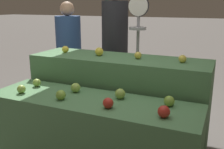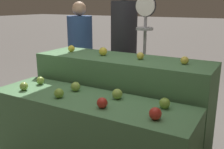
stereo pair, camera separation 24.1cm
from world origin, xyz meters
The scene contains 17 objects.
display_counter_front centered at (0.00, 0.00, 0.38)m, with size 1.84×0.55×0.75m, color #4C7A4C.
display_counter_back centered at (0.00, 0.60, 0.50)m, with size 1.84×0.55×1.01m, color #4C7A4C.
apple_front_0 centered at (-0.65, -0.11, 0.79)m, with size 0.08×0.08×0.08m, color #8EB247.
apple_front_1 centered at (-0.22, -0.11, 0.80)m, with size 0.08×0.08×0.08m, color #7AA338.
apple_front_2 centered at (0.22, -0.12, 0.80)m, with size 0.08×0.08×0.08m, color #AD281E.
apple_front_3 centered at (0.65, -0.11, 0.80)m, with size 0.09×0.09×0.09m, color #AD281E.
apple_front_4 centered at (-0.65, 0.10, 0.79)m, with size 0.08×0.08×0.08m, color #8EB247.
apple_front_5 centered at (-0.21, 0.10, 0.80)m, with size 0.09×0.09×0.09m, color #8EB247.
apple_front_6 centered at (0.22, 0.12, 0.80)m, with size 0.09×0.09×0.09m, color #8EB247.
apple_front_7 centered at (0.64, 0.12, 0.80)m, with size 0.08×0.08×0.08m, color #7AA338.
apple_back_0 centered at (-0.64, 0.60, 1.04)m, with size 0.08×0.08×0.08m, color gold.
apple_back_1 centered at (-0.21, 0.59, 1.05)m, with size 0.09×0.09×0.09m, color gold.
apple_back_2 centered at (0.21, 0.60, 1.04)m, with size 0.07×0.07×0.07m, color gold.
apple_back_3 centered at (0.64, 0.60, 1.04)m, with size 0.07×0.07×0.07m, color gold.
produce_scale centered at (0.03, 1.12, 1.17)m, with size 0.24×0.20×1.63m.
person_vendor_at_scale centered at (-0.37, 1.37, 1.06)m, with size 0.47×0.47×1.81m.
person_customer_left centered at (-1.19, 1.49, 0.90)m, with size 0.39×0.39×1.57m.
Camera 1 is at (1.01, -1.82, 1.53)m, focal length 42.00 mm.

